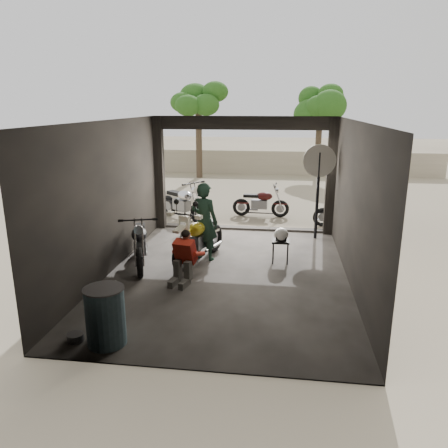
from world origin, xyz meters
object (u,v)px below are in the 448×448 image
(outside_bike_a, at_px, (183,200))
(oil_drum, at_px, (106,317))
(left_bike, at_px, (140,240))
(rider, at_px, (204,222))
(helmet, at_px, (281,234))
(sign_post, at_px, (319,176))
(stool, at_px, (281,243))
(main_bike, at_px, (199,235))
(outside_bike_c, at_px, (344,209))
(outside_bike_b, at_px, (261,200))
(mechanic, at_px, (183,259))

(outside_bike_a, xyz_separation_m, oil_drum, (0.51, -7.32, -0.18))
(outside_bike_a, relative_size, oil_drum, 2.06)
(left_bike, distance_m, oil_drum, 3.35)
(left_bike, distance_m, outside_bike_a, 4.02)
(left_bike, bearing_deg, rider, 5.64)
(outside_bike_a, height_order, helmet, outside_bike_a)
(sign_post, bearing_deg, stool, -138.44)
(oil_drum, distance_m, sign_post, 6.94)
(main_bike, distance_m, outside_bike_c, 5.07)
(outside_bike_b, height_order, mechanic, outside_bike_b)
(outside_bike_c, distance_m, helmet, 3.85)
(rider, bearing_deg, stool, -159.20)
(left_bike, distance_m, mechanic, 1.48)
(sign_post, bearing_deg, left_bike, -170.94)
(main_bike, xyz_separation_m, sign_post, (2.77, 2.14, 1.08))
(outside_bike_a, xyz_separation_m, stool, (3.05, -3.42, -0.17))
(sign_post, bearing_deg, outside_bike_b, 102.05)
(left_bike, relative_size, rider, 0.99)
(oil_drum, bearing_deg, outside_bike_b, 77.03)
(outside_bike_a, bearing_deg, stool, -98.99)
(helmet, bearing_deg, stool, 93.67)
(rider, bearing_deg, mechanic, 103.44)
(outside_bike_b, xyz_separation_m, helmet, (0.68, -4.26, 0.16))
(outside_bike_a, relative_size, rider, 1.03)
(mechanic, bearing_deg, helmet, 49.52)
(stool, distance_m, oil_drum, 4.66)
(stool, bearing_deg, oil_drum, -123.11)
(main_bike, bearing_deg, rider, 72.70)
(outside_bike_b, xyz_separation_m, outside_bike_c, (2.50, -0.86, 0.00))
(oil_drum, bearing_deg, left_bike, 99.61)
(outside_bike_a, distance_m, outside_bike_c, 4.87)
(left_bike, relative_size, mechanic, 1.71)
(outside_bike_a, xyz_separation_m, outside_bike_b, (2.38, 0.78, -0.10))
(mechanic, distance_m, oil_drum, 2.49)
(outside_bike_b, distance_m, mechanic, 5.82)
(outside_bike_a, relative_size, stool, 3.47)
(main_bike, distance_m, rider, 0.33)
(rider, distance_m, sign_post, 3.42)
(outside_bike_c, xyz_separation_m, stool, (-1.82, -3.34, -0.07))
(outside_bike_c, bearing_deg, stool, 144.67)
(outside_bike_a, relative_size, helmet, 5.58)
(sign_post, bearing_deg, outside_bike_a, 136.46)
(stool, height_order, oil_drum, oil_drum)
(main_bike, distance_m, helmet, 1.86)
(main_bike, distance_m, outside_bike_b, 4.51)
(mechanic, height_order, sign_post, sign_post)
(rider, height_order, stool, rider)
(outside_bike_a, relative_size, mechanic, 1.78)
(outside_bike_a, xyz_separation_m, helmet, (3.06, -3.47, 0.06))
(outside_bike_a, bearing_deg, outside_bike_c, -51.68)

